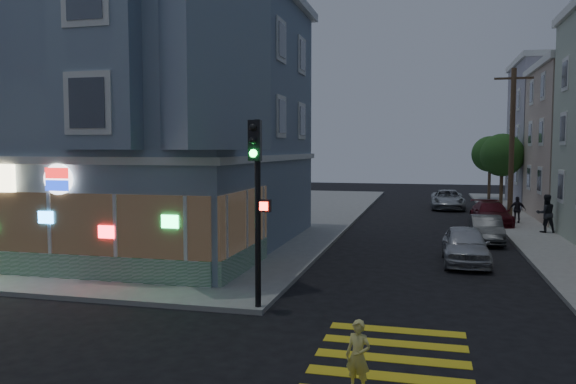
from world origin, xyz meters
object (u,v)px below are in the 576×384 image
at_px(pedestrian_b, 517,210).
at_px(parked_car_c, 491,214).
at_px(running_child, 358,356).
at_px(parked_car_b, 486,229).
at_px(traffic_signal, 257,181).
at_px(pedestrian_a, 546,213).
at_px(parked_car_d, 448,199).
at_px(street_tree_near, 502,155).
at_px(parked_car_a, 465,245).
at_px(street_tree_far, 490,154).
at_px(utility_pole, 512,142).

bearing_deg(pedestrian_b, parked_car_c, 16.15).
bearing_deg(running_child, pedestrian_b, 95.20).
distance_m(parked_car_b, traffic_signal, 15.37).
bearing_deg(traffic_signal, pedestrian_b, 59.13).
distance_m(pedestrian_a, parked_car_d, 12.56).
relative_size(pedestrian_a, parked_car_c, 0.41).
distance_m(street_tree_near, parked_car_c, 8.92).
xyz_separation_m(running_child, parked_car_a, (2.60, 12.33, 0.06)).
xyz_separation_m(street_tree_near, pedestrian_b, (-0.04, -7.78, -3.03)).
relative_size(street_tree_near, traffic_signal, 1.06).
bearing_deg(pedestrian_b, running_child, 77.32).
height_order(street_tree_far, pedestrian_b, street_tree_far).
xyz_separation_m(running_child, parked_car_c, (4.70, 23.83, 0.02)).
bearing_deg(pedestrian_a, parked_car_d, -81.16).
height_order(pedestrian_a, parked_car_b, pedestrian_a).
height_order(pedestrian_a, parked_car_c, pedestrian_a).
height_order(street_tree_near, parked_car_b, street_tree_near).
xyz_separation_m(street_tree_far, traffic_signal, (-9.38, -35.83, -0.41)).
bearing_deg(parked_car_d, pedestrian_a, -70.02).
bearing_deg(parked_car_b, running_child, -102.53).
distance_m(street_tree_near, parked_car_a, 20.25).
xyz_separation_m(utility_pole, parked_car_a, (-3.40, -13.67, -4.08)).
xyz_separation_m(pedestrian_a, parked_car_a, (-4.40, -8.36, -0.40)).
bearing_deg(street_tree_far, running_child, -98.81).
xyz_separation_m(running_child, pedestrian_b, (6.16, 24.21, 0.25)).
xyz_separation_m(parked_car_d, traffic_signal, (-5.78, -28.27, 2.83)).
relative_size(running_child, pedestrian_b, 0.87).
relative_size(pedestrian_a, traffic_signal, 0.39).
distance_m(parked_car_a, parked_car_b, 5.35).
height_order(running_child, parked_car_b, running_child).
distance_m(parked_car_a, parked_car_d, 20.11).
relative_size(street_tree_far, parked_car_a, 1.26).
height_order(street_tree_far, parked_car_b, street_tree_far).
distance_m(street_tree_far, traffic_signal, 37.04).
height_order(parked_car_a, parked_car_b, parked_car_a).
distance_m(utility_pole, traffic_signal, 23.71).
bearing_deg(parked_car_c, street_tree_near, 75.56).
bearing_deg(parked_car_c, pedestrian_b, 10.52).
bearing_deg(parked_car_c, street_tree_far, 80.67).
bearing_deg(parked_car_b, traffic_signal, -117.90).
height_order(utility_pole, street_tree_far, utility_pole).
xyz_separation_m(pedestrian_a, parked_car_b, (-3.15, -3.16, -0.48)).
distance_m(street_tree_near, pedestrian_b, 8.35).
height_order(pedestrian_a, parked_car_a, pedestrian_a).
relative_size(parked_car_c, traffic_signal, 0.93).
relative_size(parked_car_b, parked_car_d, 0.76).
xyz_separation_m(street_tree_far, parked_car_b, (-2.35, -22.47, -3.30)).
bearing_deg(pedestrian_b, pedestrian_a, 104.94).
distance_m(street_tree_near, street_tree_far, 8.00).
bearing_deg(parked_car_a, utility_pole, 75.67).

